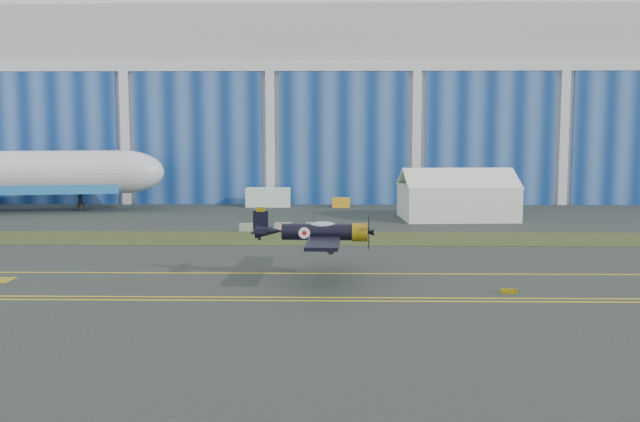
{
  "coord_description": "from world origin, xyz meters",
  "views": [
    {
      "loc": [
        9.73,
        -63.89,
        11.65
      ],
      "look_at": [
        8.43,
        1.57,
        4.31
      ],
      "focal_mm": 42.0,
      "sensor_mm": 36.0,
      "label": 1
    }
  ],
  "objects_px": {
    "warbird": "(318,232)",
    "shipping_container": "(268,197)",
    "tent": "(457,193)",
    "tug": "(341,202)"
  },
  "relations": [
    {
      "from": "warbird",
      "to": "shipping_container",
      "type": "height_order",
      "value": "warbird"
    },
    {
      "from": "tent",
      "to": "shipping_container",
      "type": "bearing_deg",
      "value": 147.08
    },
    {
      "from": "shipping_container",
      "to": "warbird",
      "type": "bearing_deg",
      "value": -80.96
    },
    {
      "from": "warbird",
      "to": "tent",
      "type": "relative_size",
      "value": 0.87
    },
    {
      "from": "warbird",
      "to": "tent",
      "type": "bearing_deg",
      "value": 68.5
    },
    {
      "from": "tent",
      "to": "shipping_container",
      "type": "relative_size",
      "value": 2.3
    },
    {
      "from": "tent",
      "to": "tug",
      "type": "height_order",
      "value": "tent"
    },
    {
      "from": "tent",
      "to": "tug",
      "type": "xyz_separation_m",
      "value": [
        -14.67,
        13.58,
        -2.58
      ]
    },
    {
      "from": "shipping_container",
      "to": "tug",
      "type": "distance_m",
      "value": 10.8
    },
    {
      "from": "tent",
      "to": "shipping_container",
      "type": "xyz_separation_m",
      "value": [
        -25.43,
        14.15,
        -1.89
      ]
    }
  ]
}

